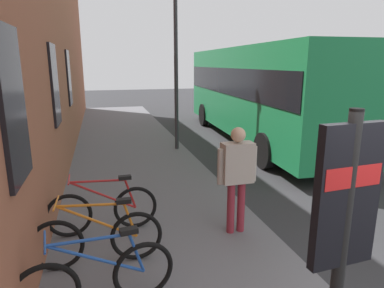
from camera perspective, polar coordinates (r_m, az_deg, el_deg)
ground at (r=9.02m, az=9.28°, el=-4.90°), size 60.00×60.00×0.00m
sidewalk_pavement at (r=10.18m, az=-9.79°, el=-2.42°), size 24.00×3.50×0.12m
bicycle_nearest_sign at (r=4.11m, az=-15.67°, el=-21.25°), size 0.48×1.76×0.97m
bicycle_leaning_wall at (r=4.90m, az=-15.64°, el=-15.19°), size 0.48×1.77×0.97m
bicycle_far_end at (r=5.74m, az=-14.76°, el=-10.70°), size 0.48×1.77×0.97m
transit_info_sign at (r=2.79m, az=24.46°, el=-11.02°), size 0.13×0.55×2.40m
city_bus at (r=12.68m, az=11.24°, el=9.18°), size 10.61×3.06×3.35m
pedestrian_crossing_street at (r=5.37m, az=7.65°, el=-4.32°), size 0.26×0.66×1.75m
street_lamp at (r=10.65m, az=-2.77°, el=16.81°), size 0.28×0.28×5.65m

